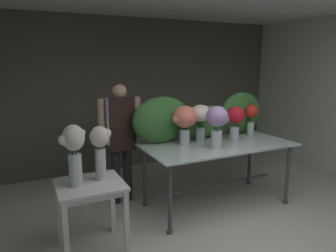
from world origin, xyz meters
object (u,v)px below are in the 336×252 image
object	(u,v)px
display_table_glass	(217,153)
vase_ivory_snapdragons	(201,117)
side_table_white	(90,193)
vase_coral_freesia	(185,120)
vase_crimson_dahlias	(235,119)
florist	(120,130)
vase_cream_lisianthus_tall	(100,147)
vase_lilac_tulips	(217,122)
vase_scarlet_lilies	(251,116)
vase_white_roses_tall	(74,151)

from	to	relation	value
display_table_glass	vase_ivory_snapdragons	size ratio (longest dim) A/B	3.92
vase_ivory_snapdragons	side_table_white	bearing A→B (deg)	-162.04
vase_coral_freesia	vase_crimson_dahlias	xyz separation A→B (m)	(0.71, -0.12, -0.03)
florist	vase_cream_lisianthus_tall	distance (m)	1.05
vase_lilac_tulips	vase_coral_freesia	bearing A→B (deg)	129.60
vase_scarlet_lilies	vase_coral_freesia	size ratio (longest dim) A/B	0.88
florist	vase_cream_lisianthus_tall	world-z (taller)	florist
vase_scarlet_lilies	vase_lilac_tulips	bearing A→B (deg)	-155.77
display_table_glass	vase_lilac_tulips	distance (m)	0.52
display_table_glass	vase_crimson_dahlias	world-z (taller)	vase_crimson_dahlias
vase_scarlet_lilies	vase_white_roses_tall	distance (m)	2.67
vase_scarlet_lilies	vase_ivory_snapdragons	world-z (taller)	vase_ivory_snapdragons
florist	vase_lilac_tulips	bearing A→B (deg)	-40.63
vase_lilac_tulips	vase_crimson_dahlias	bearing A→B (deg)	26.04
vase_white_roses_tall	vase_cream_lisianthus_tall	distance (m)	0.28
side_table_white	vase_white_roses_tall	xyz separation A→B (m)	(-0.14, -0.00, 0.47)
vase_crimson_dahlias	vase_ivory_snapdragons	bearing A→B (deg)	159.15
vase_scarlet_lilies	vase_white_roses_tall	bearing A→B (deg)	-168.60
florist	vase_white_roses_tall	xyz separation A→B (m)	(-0.77, -0.98, 0.07)
vase_crimson_dahlias	vase_white_roses_tall	world-z (taller)	vase_white_roses_tall
vase_crimson_dahlias	vase_lilac_tulips	distance (m)	0.49
display_table_glass	vase_crimson_dahlias	bearing A→B (deg)	5.73
vase_lilac_tulips	vase_cream_lisianthus_tall	bearing A→B (deg)	-176.90
florist	vase_scarlet_lilies	size ratio (longest dim) A/B	3.63
side_table_white	vase_lilac_tulips	bearing A→B (deg)	4.89
vase_crimson_dahlias	vase_white_roses_tall	xyz separation A→B (m)	(-2.19, -0.35, -0.07)
side_table_white	vase_cream_lisianthus_tall	xyz separation A→B (m)	(0.14, 0.06, 0.45)
display_table_glass	side_table_white	distance (m)	1.79
vase_crimson_dahlias	display_table_glass	bearing A→B (deg)	-174.27
display_table_glass	vase_lilac_tulips	xyz separation A→B (m)	(-0.15, -0.19, 0.46)
florist	vase_lilac_tulips	xyz separation A→B (m)	(0.99, -0.85, 0.17)
vase_crimson_dahlias	vase_lilac_tulips	world-z (taller)	vase_lilac_tulips
side_table_white	vase_coral_freesia	xyz separation A→B (m)	(1.34, 0.47, 0.57)
display_table_glass	vase_scarlet_lilies	bearing A→B (deg)	15.84
vase_lilac_tulips	vase_ivory_snapdragons	bearing A→B (deg)	90.80
florist	vase_white_roses_tall	bearing A→B (deg)	-127.89
vase_coral_freesia	vase_scarlet_lilies	bearing A→B (deg)	2.85
florist	vase_cream_lisianthus_tall	size ratio (longest dim) A/B	2.95
display_table_glass	vase_lilac_tulips	bearing A→B (deg)	-128.20
display_table_glass	vase_cream_lisianthus_tall	distance (m)	1.68
vase_coral_freesia	vase_ivory_snapdragons	size ratio (longest dim) A/B	1.02
display_table_glass	vase_cream_lisianthus_tall	size ratio (longest dim) A/B	3.52
display_table_glass	vase_coral_freesia	size ratio (longest dim) A/B	3.84
vase_lilac_tulips	vase_ivory_snapdragons	xyz separation A→B (m)	(-0.01, 0.38, 0.00)
vase_ivory_snapdragons	florist	bearing A→B (deg)	154.78
side_table_white	vase_crimson_dahlias	distance (m)	2.15
vase_coral_freesia	vase_ivory_snapdragons	world-z (taller)	vase_coral_freesia
display_table_glass	florist	world-z (taller)	florist
vase_scarlet_lilies	vase_ivory_snapdragons	distance (m)	0.87
vase_coral_freesia	vase_cream_lisianthus_tall	world-z (taller)	vase_coral_freesia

